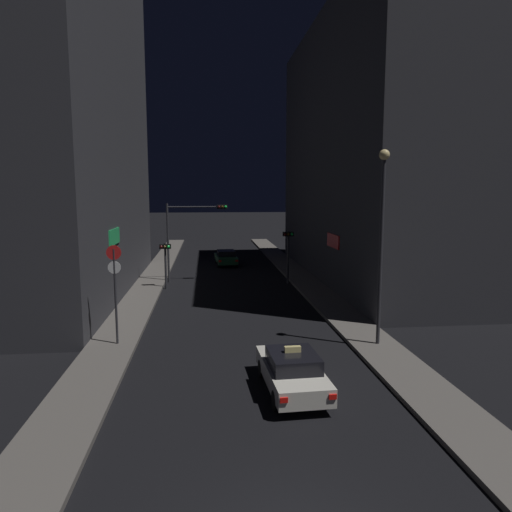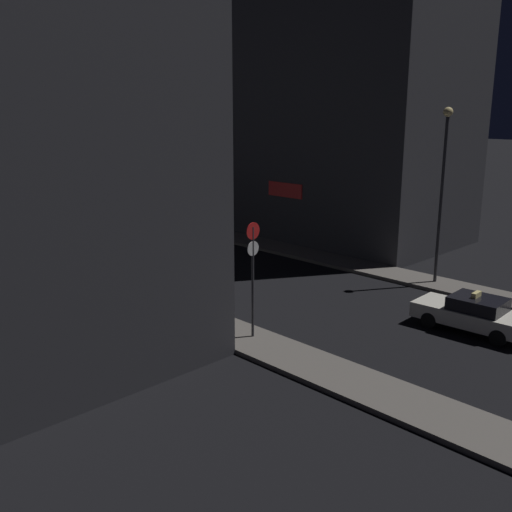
# 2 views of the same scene
# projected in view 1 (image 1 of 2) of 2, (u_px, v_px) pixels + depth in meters

# --- Properties ---
(sidewalk_left) EXTENTS (2.17, 59.94, 0.18)m
(sidewalk_left) POSITION_uv_depth(u_px,v_px,m) (152.00, 281.00, 35.76)
(sidewalk_left) COLOR #5B5651
(sidewalk_left) RESTS_ON ground_plane
(sidewalk_right) EXTENTS (2.17, 59.94, 0.18)m
(sidewalk_right) POSITION_uv_depth(u_px,v_px,m) (301.00, 278.00, 36.96)
(sidewalk_right) COLOR #5B5651
(sidewalk_right) RESTS_ON ground_plane
(building_facade_left) EXTENTS (8.95, 24.93, 23.71)m
(building_facade_left) POSITION_uv_depth(u_px,v_px,m) (54.00, 113.00, 30.33)
(building_facade_left) COLOR #333338
(building_facade_left) RESTS_ON ground_plane
(building_facade_right) EXTENTS (9.89, 27.54, 19.85)m
(building_facade_right) POSITION_uv_depth(u_px,v_px,m) (378.00, 152.00, 36.33)
(building_facade_right) COLOR #333338
(building_facade_right) RESTS_ON ground_plane
(taxi) EXTENTS (2.01, 4.53, 1.62)m
(taxi) POSITION_uv_depth(u_px,v_px,m) (292.00, 371.00, 16.07)
(taxi) COLOR silver
(taxi) RESTS_ON ground_plane
(far_car) EXTENTS (2.05, 4.54, 1.42)m
(far_car) POSITION_uv_depth(u_px,v_px,m) (226.00, 257.00, 43.81)
(far_car) COLOR #1E512D
(far_car) RESTS_ON ground_plane
(traffic_light_overhead) EXTENTS (4.58, 0.42, 5.96)m
(traffic_light_overhead) POSITION_uv_depth(u_px,v_px,m) (190.00, 226.00, 35.21)
(traffic_light_overhead) COLOR #2D2D33
(traffic_light_overhead) RESTS_ON ground_plane
(traffic_light_left_kerb) EXTENTS (0.80, 0.42, 3.28)m
(traffic_light_left_kerb) POSITION_uv_depth(u_px,v_px,m) (165.00, 256.00, 32.81)
(traffic_light_left_kerb) COLOR #2D2D33
(traffic_light_left_kerb) RESTS_ON ground_plane
(traffic_light_right_kerb) EXTENTS (0.80, 0.42, 3.97)m
(traffic_light_right_kerb) POSITION_uv_depth(u_px,v_px,m) (288.00, 246.00, 34.80)
(traffic_light_right_kerb) COLOR #2D2D33
(traffic_light_right_kerb) RESTS_ON ground_plane
(sign_pole_left) EXTENTS (0.64, 0.10, 4.37)m
(sign_pole_left) POSITION_uv_depth(u_px,v_px,m) (115.00, 284.00, 20.33)
(sign_pole_left) COLOR #2D2D33
(sign_pole_left) RESTS_ON sidewalk_left
(street_lamp_near_block) EXTENTS (0.45, 0.45, 8.41)m
(street_lamp_near_block) POSITION_uv_depth(u_px,v_px,m) (382.00, 224.00, 19.99)
(street_lamp_near_block) COLOR #2D2D33
(street_lamp_near_block) RESTS_ON sidewalk_right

